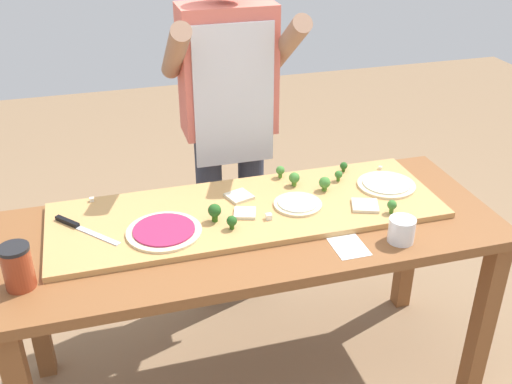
# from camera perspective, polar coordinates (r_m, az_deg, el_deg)

# --- Properties ---
(ground_plane) EXTENTS (8.00, 8.00, 0.00)m
(ground_plane) POSITION_cam_1_polar(r_m,az_deg,el_deg) (2.70, -0.18, -17.36)
(ground_plane) COLOR #896B4C
(prep_table) EXTENTS (1.81, 0.72, 0.78)m
(prep_table) POSITION_cam_1_polar(r_m,az_deg,el_deg) (2.26, -0.20, -5.38)
(prep_table) COLOR brown
(prep_table) RESTS_ON ground
(cutting_board) EXTENTS (1.47, 0.49, 0.02)m
(cutting_board) POSITION_cam_1_polar(r_m,az_deg,el_deg) (2.27, -0.92, -1.79)
(cutting_board) COLOR tan
(cutting_board) RESTS_ON prep_table
(chefs_knife) EXTENTS (0.22, 0.25, 0.02)m
(chefs_knife) POSITION_cam_1_polar(r_m,az_deg,el_deg) (2.23, -16.50, -3.15)
(chefs_knife) COLOR #B7BABF
(chefs_knife) RESTS_ON cutting_board
(pizza_whole_beet_magenta) EXTENTS (0.27, 0.27, 0.02)m
(pizza_whole_beet_magenta) POSITION_cam_1_polar(r_m,az_deg,el_deg) (2.14, -8.71, -3.65)
(pizza_whole_beet_magenta) COLOR beige
(pizza_whole_beet_magenta) RESTS_ON cutting_board
(pizza_whole_cheese_artichoke) EXTENTS (0.23, 0.23, 0.02)m
(pizza_whole_cheese_artichoke) POSITION_cam_1_polar(r_m,az_deg,el_deg) (2.47, 12.24, 0.71)
(pizza_whole_cheese_artichoke) COLOR beige
(pizza_whole_cheese_artichoke) RESTS_ON cutting_board
(pizza_whole_white_garlic) EXTENTS (0.18, 0.18, 0.02)m
(pizza_whole_white_garlic) POSITION_cam_1_polar(r_m,az_deg,el_deg) (2.28, 3.98, -1.12)
(pizza_whole_white_garlic) COLOR beige
(pizza_whole_white_garlic) RESTS_ON cutting_board
(pizza_slice_far_right) EXTENTS (0.11, 0.11, 0.01)m
(pizza_slice_far_right) POSITION_cam_1_polar(r_m,az_deg,el_deg) (2.33, -1.60, -0.41)
(pizza_slice_far_right) COLOR beige
(pizza_slice_far_right) RESTS_ON cutting_board
(pizza_slice_near_right) EXTENTS (0.10, 0.10, 0.01)m
(pizza_slice_near_right) POSITION_cam_1_polar(r_m,az_deg,el_deg) (2.22, -1.06, -2.00)
(pizza_slice_near_right) COLOR beige
(pizza_slice_near_right) RESTS_ON cutting_board
(pizza_slice_far_left) EXTENTS (0.12, 0.12, 0.01)m
(pizza_slice_far_left) POSITION_cam_1_polar(r_m,az_deg,el_deg) (2.31, 10.28, -1.27)
(pizza_slice_far_left) COLOR beige
(pizza_slice_far_left) RESTS_ON cutting_board
(broccoli_floret_back_left) EXTENTS (0.03, 0.03, 0.04)m
(broccoli_floret_back_left) POSITION_cam_1_polar(r_m,az_deg,el_deg) (2.55, 8.31, 2.44)
(broccoli_floret_back_left) COLOR #2C5915
(broccoli_floret_back_left) RESTS_ON cutting_board
(broccoli_floret_front_mid) EXTENTS (0.04, 0.04, 0.06)m
(broccoli_floret_front_mid) POSITION_cam_1_polar(r_m,az_deg,el_deg) (2.41, 3.65, 1.31)
(broccoli_floret_front_mid) COLOR #487A23
(broccoli_floret_front_mid) RESTS_ON cutting_board
(broccoli_floret_center_left) EXTENTS (0.05, 0.05, 0.06)m
(broccoli_floret_center_left) POSITION_cam_1_polar(r_m,az_deg,el_deg) (2.39, 6.52, 0.86)
(broccoli_floret_center_left) COLOR #487A23
(broccoli_floret_center_left) RESTS_ON cutting_board
(broccoli_floret_front_left) EXTENTS (0.05, 0.05, 0.07)m
(broccoli_floret_front_left) POSITION_cam_1_polar(r_m,az_deg,el_deg) (2.17, -3.94, -1.82)
(broccoli_floret_front_left) COLOR #2C5915
(broccoli_floret_front_left) RESTS_ON cutting_board
(broccoli_floret_back_mid) EXTENTS (0.04, 0.04, 0.05)m
(broccoli_floret_back_mid) POSITION_cam_1_polar(r_m,az_deg,el_deg) (2.27, 12.75, -1.24)
(broccoli_floret_back_mid) COLOR #3F7220
(broccoli_floret_back_mid) RESTS_ON cutting_board
(broccoli_floret_back_right) EXTENTS (0.04, 0.04, 0.05)m
(broccoli_floret_back_right) POSITION_cam_1_polar(r_m,az_deg,el_deg) (2.47, 2.32, 2.02)
(broccoli_floret_back_right) COLOR #487A23
(broccoli_floret_back_right) RESTS_ON cutting_board
(broccoli_floret_center_right) EXTENTS (0.04, 0.04, 0.05)m
(broccoli_floret_center_right) POSITION_cam_1_polar(r_m,az_deg,el_deg) (2.12, -2.31, -2.80)
(broccoli_floret_center_right) COLOR #2C5915
(broccoli_floret_center_right) RESTS_ON cutting_board
(broccoli_floret_front_right) EXTENTS (0.03, 0.03, 0.05)m
(broccoli_floret_front_right) POSITION_cam_1_polar(r_m,az_deg,el_deg) (2.47, 7.82, 1.61)
(broccoli_floret_front_right) COLOR #3F7220
(broccoli_floret_front_right) RESTS_ON cutting_board
(cheese_crumble_a) EXTENTS (0.02, 0.02, 0.02)m
(cheese_crumble_a) POSITION_cam_1_polar(r_m,az_deg,el_deg) (2.19, 1.22, -2.34)
(cheese_crumble_a) COLOR white
(cheese_crumble_a) RESTS_ON cutting_board
(cheese_crumble_b) EXTENTS (0.02, 0.02, 0.01)m
(cheese_crumble_b) POSITION_cam_1_polar(r_m,az_deg,el_deg) (2.60, 11.69, 2.25)
(cheese_crumble_b) COLOR silver
(cheese_crumble_b) RESTS_ON cutting_board
(cheese_crumble_c) EXTENTS (0.02, 0.02, 0.02)m
(cheese_crumble_c) POSITION_cam_1_polar(r_m,az_deg,el_deg) (2.39, -15.28, -0.70)
(cheese_crumble_c) COLOR white
(cheese_crumble_c) RESTS_ON cutting_board
(flour_cup) EXTENTS (0.09, 0.09, 0.09)m
(flour_cup) POSITION_cam_1_polar(r_m,az_deg,el_deg) (2.15, 13.60, -3.64)
(flour_cup) COLOR white
(flour_cup) RESTS_ON prep_table
(sauce_jar) EXTENTS (0.09, 0.09, 0.15)m
(sauce_jar) POSITION_cam_1_polar(r_m,az_deg,el_deg) (2.00, -21.64, -6.61)
(sauce_jar) COLOR #99381E
(sauce_jar) RESTS_ON prep_table
(recipe_note) EXTENTS (0.11, 0.15, 0.00)m
(recipe_note) POSITION_cam_1_polar(r_m,az_deg,el_deg) (2.11, 8.77, -5.11)
(recipe_note) COLOR white
(recipe_note) RESTS_ON prep_table
(cook_center) EXTENTS (0.54, 0.39, 1.67)m
(cook_center) POSITION_cam_1_polar(r_m,az_deg,el_deg) (2.65, -2.57, 7.74)
(cook_center) COLOR #333847
(cook_center) RESTS_ON ground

